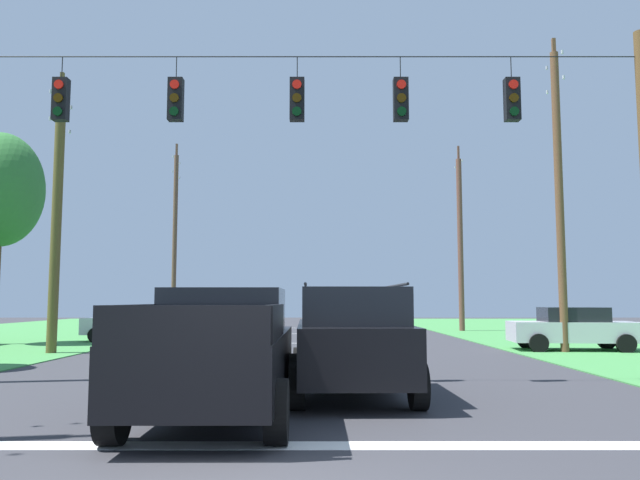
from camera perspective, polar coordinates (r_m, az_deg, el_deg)
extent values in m
cube|color=white|center=(8.01, -5.37, -18.11)|extent=(13.63, 0.45, 0.01)
cube|color=white|center=(13.92, -3.04, -12.74)|extent=(2.50, 0.15, 0.01)
cube|color=white|center=(20.54, -2.07, -10.41)|extent=(2.50, 0.15, 0.01)
cube|color=white|center=(26.20, -1.63, -9.36)|extent=(2.50, 0.15, 0.01)
cube|color=white|center=(33.66, -1.29, -8.51)|extent=(2.50, 0.15, 0.01)
cube|color=white|center=(40.64, -1.08, -8.00)|extent=(2.50, 0.15, 0.01)
cylinder|color=black|center=(14.43, -3.75, 16.30)|extent=(15.99, 0.02, 0.02)
cylinder|color=black|center=(15.40, -22.48, 14.30)|extent=(0.02, 0.02, 0.50)
cube|color=black|center=(15.17, -22.58, 11.72)|extent=(0.32, 0.24, 0.95)
cylinder|color=red|center=(15.14, -22.75, 12.93)|extent=(0.20, 0.04, 0.20)
cylinder|color=#352203|center=(15.05, -22.79, 11.85)|extent=(0.20, 0.04, 0.20)
cylinder|color=black|center=(14.96, -22.83, 10.75)|extent=(0.20, 0.04, 0.20)
cylinder|color=black|center=(14.65, -13.00, 15.04)|extent=(0.02, 0.02, 0.50)
cube|color=black|center=(14.42, -13.07, 12.34)|extent=(0.32, 0.24, 0.95)
cylinder|color=red|center=(14.38, -13.17, 13.63)|extent=(0.20, 0.04, 0.20)
cylinder|color=#352203|center=(14.29, -13.19, 12.49)|extent=(0.20, 0.04, 0.20)
cylinder|color=black|center=(14.20, -13.22, 11.34)|extent=(0.20, 0.04, 0.20)
cylinder|color=black|center=(14.32, -2.16, 15.40)|extent=(0.02, 0.02, 0.50)
cube|color=black|center=(14.07, -2.17, 12.64)|extent=(0.32, 0.24, 0.95)
cylinder|color=red|center=(14.04, -2.19, 13.97)|extent=(0.20, 0.04, 0.20)
cylinder|color=#352203|center=(13.94, -2.19, 12.80)|extent=(0.20, 0.04, 0.20)
cylinder|color=black|center=(13.85, -2.20, 11.62)|extent=(0.20, 0.04, 0.20)
cylinder|color=black|center=(14.42, 7.24, 15.29)|extent=(0.02, 0.02, 0.50)
cube|color=black|center=(14.18, 7.28, 12.55)|extent=(0.32, 0.24, 0.95)
cylinder|color=red|center=(14.14, 7.34, 13.86)|extent=(0.20, 0.04, 0.20)
cylinder|color=#352203|center=(14.04, 7.35, 12.71)|extent=(0.20, 0.04, 0.20)
cylinder|color=black|center=(13.95, 7.37, 11.54)|extent=(0.20, 0.04, 0.20)
cylinder|color=black|center=(14.92, 16.91, 14.76)|extent=(0.02, 0.02, 0.50)
cube|color=black|center=(14.68, 16.99, 12.11)|extent=(0.32, 0.24, 0.95)
cylinder|color=red|center=(14.65, 17.12, 13.37)|extent=(0.20, 0.04, 0.20)
cylinder|color=#352203|center=(14.55, 17.16, 12.25)|extent=(0.20, 0.04, 0.20)
cylinder|color=black|center=(14.47, 17.19, 11.12)|extent=(0.20, 0.04, 0.20)
cube|color=black|center=(9.81, -9.28, -10.88)|extent=(2.03, 5.41, 0.85)
cube|color=black|center=(10.41, -8.66, -6.31)|extent=(1.86, 1.91, 0.70)
cube|color=black|center=(8.66, -16.80, -7.13)|extent=(0.11, 2.38, 0.45)
cube|color=black|center=(8.33, -4.19, -7.43)|extent=(0.11, 2.38, 0.45)
cube|color=black|center=(7.17, -12.47, -7.62)|extent=(1.96, 0.11, 0.45)
cylinder|color=black|center=(11.84, -12.81, -11.96)|extent=(0.28, 0.80, 0.80)
cylinder|color=black|center=(11.58, -2.87, -12.23)|extent=(0.28, 0.80, 0.80)
cylinder|color=black|center=(8.32, -18.40, -14.61)|extent=(0.28, 0.80, 0.80)
cylinder|color=black|center=(7.95, -4.04, -15.31)|extent=(0.28, 0.80, 0.80)
cube|color=black|center=(11.93, 2.73, -9.84)|extent=(2.05, 4.84, 0.95)
cube|color=black|center=(11.75, 2.76, -6.00)|extent=(1.87, 3.24, 0.65)
cylinder|color=black|center=(11.72, -1.41, -4.17)|extent=(0.11, 2.72, 0.05)
cylinder|color=black|center=(11.84, 6.87, -4.15)|extent=(0.11, 2.72, 0.05)
cylinder|color=black|center=(13.57, -1.95, -11.34)|extent=(0.28, 0.77, 0.76)
cylinder|color=black|center=(13.69, 6.40, -11.25)|extent=(0.28, 0.77, 0.76)
cylinder|color=black|center=(10.33, -2.15, -13.17)|extent=(0.28, 0.77, 0.76)
cylinder|color=black|center=(10.48, 8.85, -12.99)|extent=(0.28, 0.77, 0.76)
cube|color=silver|center=(28.26, -16.40, -7.51)|extent=(4.34, 1.90, 0.70)
cube|color=black|center=(28.25, -16.37, -6.29)|extent=(2.14, 1.67, 0.50)
cylinder|color=black|center=(28.76, -13.15, -8.25)|extent=(0.65, 0.24, 0.64)
cylinder|color=black|center=(27.02, -14.11, -8.41)|extent=(0.65, 0.24, 0.64)
cylinder|color=black|center=(29.58, -18.53, -8.03)|extent=(0.65, 0.24, 0.64)
cylinder|color=black|center=(27.90, -19.79, -8.15)|extent=(0.65, 0.24, 0.64)
cube|color=silver|center=(23.87, 21.98, -7.73)|extent=(4.45, 2.19, 0.70)
cube|color=black|center=(23.85, 21.92, -6.30)|extent=(2.24, 1.81, 0.50)
cylinder|color=black|center=(25.18, 24.53, -8.30)|extent=(0.66, 0.28, 0.64)
cylinder|color=black|center=(23.49, 26.00, -8.48)|extent=(0.66, 0.28, 0.64)
cylinder|color=black|center=(24.40, 18.16, -8.63)|extent=(0.66, 0.28, 0.64)
cylinder|color=black|center=(22.65, 19.19, -8.86)|extent=(0.66, 0.28, 0.64)
cylinder|color=brown|center=(23.20, 20.86, 3.49)|extent=(0.28, 0.28, 10.49)
cube|color=brown|center=(24.41, 20.46, 14.80)|extent=(0.12, 0.12, 1.83)
cylinder|color=#B2B7BC|center=(25.09, 19.85, 14.50)|extent=(0.08, 0.08, 0.12)
cylinder|color=#B2B7BC|center=(23.81, 21.09, 15.65)|extent=(0.08, 0.08, 0.12)
cube|color=brown|center=(24.11, 20.53, 12.79)|extent=(0.12, 0.12, 1.91)
cylinder|color=#B2B7BC|center=(24.83, 19.89, 12.53)|extent=(0.08, 0.08, 0.12)
cylinder|color=#B2B7BC|center=(23.48, 21.20, 13.63)|extent=(0.08, 0.08, 0.12)
cylinder|color=brown|center=(37.33, 12.57, -0.36)|extent=(0.32, 0.32, 10.06)
cube|color=brown|center=(38.02, 12.42, 6.61)|extent=(0.12, 0.12, 2.37)
cylinder|color=#B2B7BC|center=(38.95, 12.11, 6.49)|extent=(0.08, 0.08, 0.12)
cylinder|color=#B2B7BC|center=(37.14, 12.74, 7.09)|extent=(0.08, 0.08, 0.12)
cylinder|color=brown|center=(22.96, -22.92, 1.68)|extent=(0.33, 0.33, 8.92)
cube|color=brown|center=(23.79, -22.55, 11.44)|extent=(0.12, 0.12, 2.16)
cylinder|color=#B2B7BC|center=(24.58, -21.76, 11.15)|extent=(0.08, 0.08, 0.12)
cylinder|color=#B2B7BC|center=(23.06, -23.37, 12.32)|extent=(0.08, 0.08, 0.12)
cube|color=brown|center=(23.54, -22.63, 9.34)|extent=(0.12, 0.12, 2.04)
cylinder|color=#B2B7BC|center=(24.30, -21.88, 9.15)|extent=(0.08, 0.08, 0.12)
cylinder|color=#B2B7BC|center=(22.85, -23.41, 10.13)|extent=(0.08, 0.08, 0.12)
cylinder|color=brown|center=(38.16, -13.16, -0.16)|extent=(0.27, 0.27, 10.46)
cube|color=brown|center=(38.90, -13.00, 6.94)|extent=(0.12, 0.12, 2.21)
cylinder|color=#B2B7BC|center=(39.77, -12.71, 6.84)|extent=(0.08, 0.08, 0.12)
cylinder|color=#B2B7BC|center=(38.08, -13.30, 7.40)|extent=(0.08, 0.08, 0.12)
cube|color=brown|center=(38.72, -13.03, 5.64)|extent=(0.12, 0.12, 2.29)
cylinder|color=#B2B7BC|center=(39.62, -12.73, 5.56)|extent=(0.08, 0.08, 0.12)
cylinder|color=#B2B7BC|center=(37.87, -13.34, 6.09)|extent=(0.08, 0.08, 0.12)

